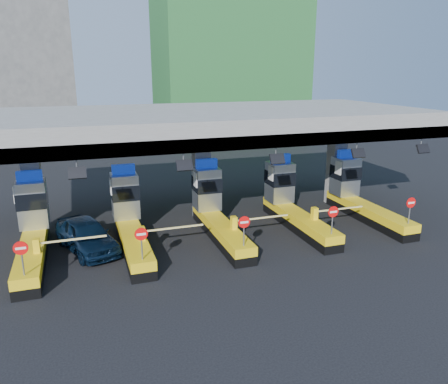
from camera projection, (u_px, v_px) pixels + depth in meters
name	position (u px, v px, depth m)	size (l,w,h in m)	color
ground	(216.00, 233.00, 26.09)	(120.00, 120.00, 0.00)	black
toll_canopy	(201.00, 124.00, 27.05)	(28.00, 12.09, 7.00)	slate
toll_lane_far_left	(33.00, 228.00, 22.88)	(4.43, 8.00, 4.16)	black
toll_lane_left	(129.00, 218.00, 24.43)	(4.43, 8.00, 4.16)	black
toll_lane_center	(214.00, 209.00, 25.97)	(4.43, 8.00, 4.16)	black
toll_lane_right	(290.00, 201.00, 27.51)	(4.43, 8.00, 4.16)	black
toll_lane_far_right	(357.00, 194.00, 29.06)	(4.43, 8.00, 4.16)	black
bg_building_scaffold	(229.00, 32.00, 55.16)	(18.00, 12.00, 28.00)	#1E5926
bg_building_concrete	(13.00, 73.00, 52.14)	(14.00, 10.00, 18.00)	#4C4C49
van	(87.00, 235.00, 23.33)	(2.08, 5.17, 1.76)	black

